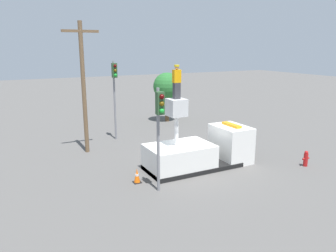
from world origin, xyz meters
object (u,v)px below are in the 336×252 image
(bucket_truck, at_px, (200,152))
(utility_pole, at_px, (83,84))
(traffic_light_pole, at_px, (159,120))
(worker, at_px, (177,82))
(fire_hydrant, at_px, (306,159))
(traffic_light_across, at_px, (115,85))
(traffic_cone_rear, at_px, (137,176))
(tree_left_bg, at_px, (167,87))

(bucket_truck, relative_size, utility_pole, 0.75)
(bucket_truck, xyz_separation_m, traffic_light_pole, (-3.44, -1.98, 2.58))
(bucket_truck, bearing_deg, worker, 180.00)
(fire_hydrant, bearing_deg, traffic_light_pole, 175.31)
(traffic_light_pole, xyz_separation_m, traffic_light_across, (1.06, 9.46, 0.55))
(worker, distance_m, fire_hydrant, 8.60)
(worker, height_order, utility_pole, utility_pole)
(traffic_light_pole, distance_m, utility_pole, 7.75)
(fire_hydrant, xyz_separation_m, traffic_cone_rear, (-9.37, 2.19, -0.09))
(traffic_light_pole, bearing_deg, fire_hydrant, -4.69)
(fire_hydrant, distance_m, tree_left_bg, 14.27)
(traffic_light_across, bearing_deg, bucket_truck, -72.36)
(traffic_light_across, distance_m, traffic_cone_rear, 8.93)
(traffic_cone_rear, distance_m, tree_left_bg, 14.28)
(worker, distance_m, utility_pole, 6.58)
(traffic_light_pole, distance_m, traffic_cone_rear, 3.46)
(traffic_light_pole, height_order, traffic_cone_rear, traffic_light_pole)
(traffic_light_pole, height_order, traffic_light_across, traffic_light_across)
(traffic_light_across, distance_m, fire_hydrant, 13.28)
(traffic_light_across, height_order, traffic_cone_rear, traffic_light_across)
(traffic_light_across, distance_m, utility_pole, 3.27)
(traffic_cone_rear, bearing_deg, utility_pole, 99.34)
(worker, bearing_deg, traffic_cone_rear, -168.46)
(utility_pole, bearing_deg, traffic_light_across, 36.38)
(traffic_light_across, height_order, utility_pole, utility_pole)
(fire_hydrant, bearing_deg, traffic_light_across, 127.28)
(worker, height_order, tree_left_bg, worker)
(tree_left_bg, bearing_deg, bucket_truck, -108.09)
(utility_pole, bearing_deg, worker, -57.89)
(fire_hydrant, xyz_separation_m, utility_pole, (-10.36, 8.26, 3.93))
(bucket_truck, xyz_separation_m, traffic_light_across, (-2.38, 7.49, 3.13))
(worker, bearing_deg, fire_hydrant, -21.44)
(traffic_cone_rear, relative_size, utility_pole, 0.09)
(worker, distance_m, tree_left_bg, 12.47)
(worker, bearing_deg, tree_left_bg, 65.28)
(bucket_truck, height_order, traffic_cone_rear, bucket_truck)
(traffic_cone_rear, relative_size, tree_left_bg, 0.17)
(traffic_light_across, xyz_separation_m, fire_hydrant, (7.75, -10.19, -3.55))
(traffic_cone_rear, bearing_deg, traffic_light_across, 78.60)
(traffic_light_pole, height_order, fire_hydrant, traffic_light_pole)
(traffic_light_across, height_order, tree_left_bg, traffic_light_across)
(bucket_truck, height_order, fire_hydrant, bucket_truck)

